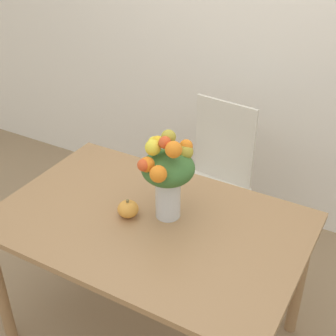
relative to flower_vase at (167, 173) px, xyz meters
name	(u,v)px	position (x,y,z in m)	size (l,w,h in m)	color
ground_plane	(152,332)	(-0.05, -0.07, -1.01)	(12.00, 12.00, 0.00)	#8E7556
wall_back	(265,24)	(-0.05, 1.31, 0.34)	(8.00, 0.06, 2.70)	white
dining_table	(150,237)	(-0.05, -0.07, -0.33)	(1.41, 0.91, 0.77)	#9E754C
flower_vase	(167,173)	(0.00, 0.00, 0.00)	(0.27, 0.28, 0.43)	silver
pumpkin	(128,209)	(-0.15, -0.09, -0.19)	(0.10, 0.10, 0.09)	gold
dining_chair_near_window	(212,182)	(-0.09, 0.73, -0.50)	(0.46, 0.46, 1.00)	silver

